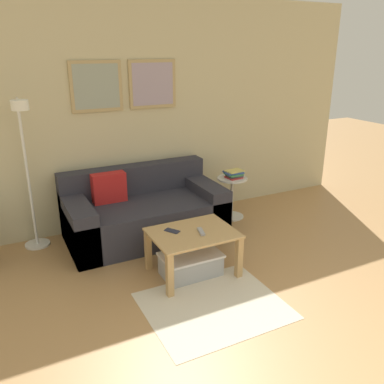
{
  "coord_description": "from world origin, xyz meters",
  "views": [
    {
      "loc": [
        -1.65,
        -0.8,
        2.01
      ],
      "look_at": [
        -0.2,
        2.09,
        0.85
      ],
      "focal_mm": 38.0,
      "sensor_mm": 36.0,
      "label": 1
    }
  ],
  "objects_px": {
    "storage_bin": "(191,264)",
    "remote_control": "(201,231)",
    "side_table": "(232,194)",
    "cell_phone": "(172,231)",
    "coffee_table": "(193,240)",
    "floor_lamp": "(27,165)",
    "book_stack": "(234,174)",
    "couch": "(144,213)"
  },
  "relations": [
    {
      "from": "side_table",
      "to": "coffee_table",
      "type": "bearing_deg",
      "value": -136.65
    },
    {
      "from": "side_table",
      "to": "book_stack",
      "type": "height_order",
      "value": "book_stack"
    },
    {
      "from": "coffee_table",
      "to": "book_stack",
      "type": "distance_m",
      "value": 1.44
    },
    {
      "from": "side_table",
      "to": "cell_phone",
      "type": "xyz_separation_m",
      "value": [
        -1.19,
        -0.87,
        0.12
      ]
    },
    {
      "from": "floor_lamp",
      "to": "coffee_table",
      "type": "bearing_deg",
      "value": -42.23
    },
    {
      "from": "side_table",
      "to": "book_stack",
      "type": "xyz_separation_m",
      "value": [
        0.02,
        -0.0,
        0.25
      ]
    },
    {
      "from": "storage_bin",
      "to": "book_stack",
      "type": "bearing_deg",
      "value": 42.56
    },
    {
      "from": "coffee_table",
      "to": "cell_phone",
      "type": "xyz_separation_m",
      "value": [
        -0.16,
        0.1,
        0.09
      ]
    },
    {
      "from": "couch",
      "to": "remote_control",
      "type": "relative_size",
      "value": 11.3
    },
    {
      "from": "side_table",
      "to": "remote_control",
      "type": "relative_size",
      "value": 3.41
    },
    {
      "from": "storage_bin",
      "to": "remote_control",
      "type": "relative_size",
      "value": 3.68
    },
    {
      "from": "coffee_table",
      "to": "floor_lamp",
      "type": "distance_m",
      "value": 1.77
    },
    {
      "from": "couch",
      "to": "remote_control",
      "type": "bearing_deg",
      "value": -79.46
    },
    {
      "from": "side_table",
      "to": "storage_bin",
      "type": "bearing_deg",
      "value": -136.88
    },
    {
      "from": "floor_lamp",
      "to": "remote_control",
      "type": "xyz_separation_m",
      "value": [
        1.3,
        -1.17,
        -0.49
      ]
    },
    {
      "from": "floor_lamp",
      "to": "remote_control",
      "type": "height_order",
      "value": "floor_lamp"
    },
    {
      "from": "book_stack",
      "to": "storage_bin",
      "type": "bearing_deg",
      "value": -137.44
    },
    {
      "from": "storage_bin",
      "to": "floor_lamp",
      "type": "distance_m",
      "value": 1.85
    },
    {
      "from": "couch",
      "to": "side_table",
      "type": "height_order",
      "value": "couch"
    },
    {
      "from": "book_stack",
      "to": "floor_lamp",
      "type": "bearing_deg",
      "value": 176.11
    },
    {
      "from": "storage_bin",
      "to": "couch",
      "type": "bearing_deg",
      "value": 95.39
    },
    {
      "from": "coffee_table",
      "to": "floor_lamp",
      "type": "bearing_deg",
      "value": 137.77
    },
    {
      "from": "coffee_table",
      "to": "floor_lamp",
      "type": "xyz_separation_m",
      "value": [
        -1.24,
        1.12,
        0.59
      ]
    },
    {
      "from": "side_table",
      "to": "cell_phone",
      "type": "distance_m",
      "value": 1.48
    },
    {
      "from": "remote_control",
      "to": "cell_phone",
      "type": "height_order",
      "value": "remote_control"
    },
    {
      "from": "side_table",
      "to": "cell_phone",
      "type": "bearing_deg",
      "value": -143.8
    },
    {
      "from": "couch",
      "to": "cell_phone",
      "type": "relative_size",
      "value": 12.1
    },
    {
      "from": "remote_control",
      "to": "floor_lamp",
      "type": "bearing_deg",
      "value": 151.52
    },
    {
      "from": "couch",
      "to": "storage_bin",
      "type": "bearing_deg",
      "value": -84.61
    },
    {
      "from": "couch",
      "to": "floor_lamp",
      "type": "distance_m",
      "value": 1.3
    },
    {
      "from": "coffee_table",
      "to": "cell_phone",
      "type": "bearing_deg",
      "value": 148.1
    },
    {
      "from": "storage_bin",
      "to": "book_stack",
      "type": "xyz_separation_m",
      "value": [
        1.08,
        0.99,
        0.45
      ]
    },
    {
      "from": "side_table",
      "to": "remote_control",
      "type": "bearing_deg",
      "value": -133.61
    },
    {
      "from": "couch",
      "to": "side_table",
      "type": "bearing_deg",
      "value": 0.28
    },
    {
      "from": "floor_lamp",
      "to": "book_stack",
      "type": "height_order",
      "value": "floor_lamp"
    },
    {
      "from": "book_stack",
      "to": "side_table",
      "type": "bearing_deg",
      "value": 173.31
    },
    {
      "from": "side_table",
      "to": "floor_lamp",
      "type": "bearing_deg",
      "value": 176.13
    },
    {
      "from": "cell_phone",
      "to": "couch",
      "type": "bearing_deg",
      "value": 55.72
    },
    {
      "from": "storage_bin",
      "to": "cell_phone",
      "type": "distance_m",
      "value": 0.36
    },
    {
      "from": "storage_bin",
      "to": "cell_phone",
      "type": "relative_size",
      "value": 3.94
    },
    {
      "from": "storage_bin",
      "to": "remote_control",
      "type": "height_order",
      "value": "remote_control"
    },
    {
      "from": "book_stack",
      "to": "cell_phone",
      "type": "height_order",
      "value": "book_stack"
    }
  ]
}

